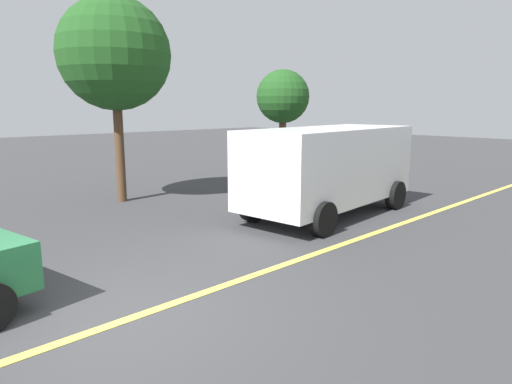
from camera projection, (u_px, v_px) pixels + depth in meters
The scene contains 5 objects.
ground_plane at pixel (113, 325), 5.72m from camera, with size 80.00×80.00×0.00m, color #38383A.
lane_marking_centre at pixel (277, 267), 7.76m from camera, with size 28.00×0.16×0.01m, color #E0D14C.
white_van at pixel (329, 166), 11.33m from camera, with size 5.35×2.62×2.20m.
tree_left_verge at pixel (283, 97), 18.39m from camera, with size 2.16×2.16×4.21m.
tree_centre_verge at pixel (114, 55), 12.49m from camera, with size 3.10×3.10×5.71m.
Camera 1 is at (-2.36, -5.09, 2.71)m, focal length 31.76 mm.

